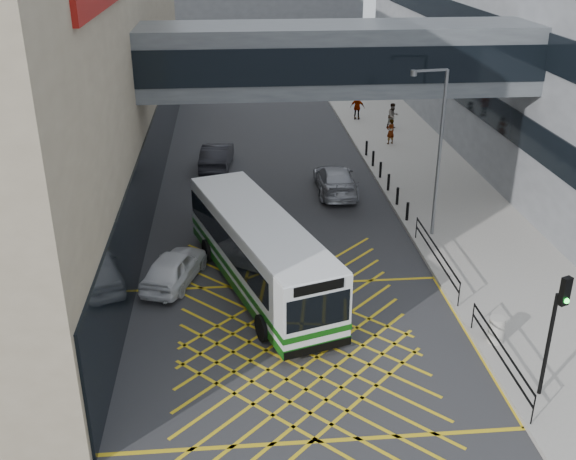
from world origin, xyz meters
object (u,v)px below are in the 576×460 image
object	(u,v)px
pedestrian_a	(391,132)
car_dark	(217,156)
traffic_light	(556,320)
car_white	(174,267)
litter_bin	(496,330)
car_silver	(336,179)
bus	(259,250)
pedestrian_b	(393,116)
street_lamp	(437,144)
pedestrian_c	(357,107)

from	to	relation	value
pedestrian_a	car_dark	bearing A→B (deg)	-9.53
car_dark	traffic_light	size ratio (longest dim) A/B	1.17
car_white	litter_bin	size ratio (longest dim) A/B	4.65
car_white	car_dark	size ratio (longest dim) A/B	0.90
car_silver	pedestrian_a	size ratio (longest dim) A/B	3.05
traffic_light	bus	bearing A→B (deg)	114.72
pedestrian_b	pedestrian_a	bearing A→B (deg)	-126.00
car_silver	pedestrian_b	distance (m)	12.80
street_lamp	car_dark	bearing A→B (deg)	124.21
car_white	car_silver	bearing A→B (deg)	-111.43
car_white	car_silver	size ratio (longest dim) A/B	0.88
street_lamp	car_white	bearing A→B (deg)	-172.01
street_lamp	pedestrian_b	bearing A→B (deg)	73.90
car_silver	street_lamp	world-z (taller)	street_lamp
bus	pedestrian_a	xyz separation A→B (m)	(9.33, 17.78, -0.64)
traffic_light	pedestrian_a	xyz separation A→B (m)	(1.22, 25.50, -1.84)
car_dark	pedestrian_a	xyz separation A→B (m)	(11.08, 3.30, 0.22)
traffic_light	pedestrian_b	distance (m)	29.22
bus	car_dark	xyz separation A→B (m)	(-1.75, 14.47, -0.85)
car_white	car_dark	xyz separation A→B (m)	(1.59, 13.85, 0.06)
car_silver	street_lamp	distance (m)	7.81
traffic_light	pedestrian_c	size ratio (longest dim) A/B	2.30
traffic_light	street_lamp	world-z (taller)	street_lamp
pedestrian_b	street_lamp	bearing A→B (deg)	-118.45
litter_bin	pedestrian_b	distance (m)	26.31
car_white	pedestrian_a	distance (m)	21.33
car_dark	pedestrian_a	world-z (taller)	pedestrian_a
car_white	litter_bin	bearing A→B (deg)	172.75
street_lamp	litter_bin	xyz separation A→B (m)	(-0.18, -8.74, -3.81)
car_dark	pedestrian_a	distance (m)	11.56
street_lamp	litter_bin	size ratio (longest dim) A/B	8.08
bus	car_silver	size ratio (longest dim) A/B	2.22
traffic_light	pedestrian_b	bearing A→B (deg)	63.97
pedestrian_a	pedestrian_c	world-z (taller)	pedestrian_c
car_silver	pedestrian_b	bearing A→B (deg)	-115.27
pedestrian_c	pedestrian_b	bearing A→B (deg)	147.84
bus	pedestrian_b	bearing A→B (deg)	46.47
street_lamp	bus	bearing A→B (deg)	-162.03
traffic_light	pedestrian_c	distance (m)	31.65
pedestrian_a	pedestrian_b	distance (m)	3.72
bus	litter_bin	xyz separation A→B (m)	(7.75, -4.82, -0.98)
bus	car_white	size ratio (longest dim) A/B	2.52
street_lamp	car_silver	bearing A→B (deg)	110.96
bus	pedestrian_a	size ratio (longest dim) A/B	6.77
car_white	traffic_light	bearing A→B (deg)	162.80
traffic_light	pedestrian_a	bearing A→B (deg)	65.56
street_lamp	pedestrian_c	world-z (taller)	street_lamp
litter_bin	pedestrian_c	bearing A→B (deg)	88.90
bus	car_white	distance (m)	3.52
pedestrian_a	pedestrian_b	world-z (taller)	pedestrian_b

